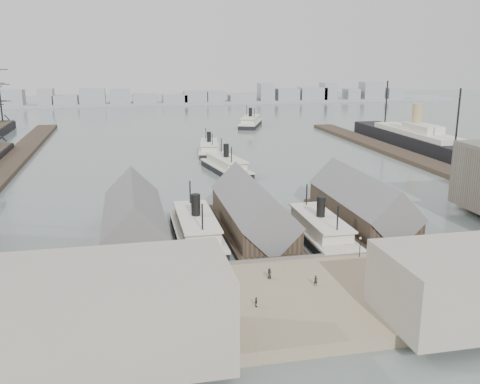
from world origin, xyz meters
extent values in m
plane|color=#576563|center=(0.00, 0.00, 0.00)|extent=(900.00, 900.00, 0.00)
cube|color=#837358|center=(0.00, -20.00, 1.00)|extent=(180.00, 30.00, 2.00)
cube|color=#59544C|center=(0.00, -5.20, 1.15)|extent=(180.00, 1.20, 2.30)
cube|color=#2D231C|center=(-68.00, 100.00, 0.80)|extent=(10.00, 220.00, 1.60)
cube|color=#2D231C|center=(78.00, 90.00, 0.80)|extent=(10.00, 180.00, 1.60)
cube|color=#2D231C|center=(-26.00, 16.00, 0.60)|extent=(14.00, 42.00, 1.20)
cube|color=#2D231C|center=(-26.00, 17.00, 3.70)|extent=(12.00, 36.00, 5.00)
cube|color=#59595B|center=(-26.00, 17.00, 6.30)|extent=(12.60, 37.00, 12.60)
cube|color=#2D231C|center=(0.00, 16.00, 0.60)|extent=(14.00, 42.00, 1.20)
cube|color=#2D231C|center=(0.00, 17.00, 3.70)|extent=(12.00, 36.00, 5.00)
cube|color=#59595B|center=(0.00, 17.00, 6.30)|extent=(12.60, 37.00, 12.60)
cube|color=#2D231C|center=(26.00, 16.00, 0.60)|extent=(14.00, 42.00, 1.20)
cube|color=#2D231C|center=(26.00, 17.00, 3.70)|extent=(12.00, 36.00, 5.00)
cube|color=#59595B|center=(26.00, 17.00, 6.30)|extent=(12.60, 37.00, 12.60)
cube|color=gray|center=(20.00, -32.00, 7.00)|extent=(24.00, 16.00, 10.00)
cube|color=gray|center=(-30.00, -32.00, 8.00)|extent=(30.00, 16.00, 12.00)
cylinder|color=black|center=(-45.00, -7.00, 3.80)|extent=(0.16, 0.16, 3.60)
sphere|color=beige|center=(-45.00, -7.00, 5.70)|extent=(0.44, 0.44, 0.44)
cylinder|color=black|center=(-15.00, -7.00, 3.80)|extent=(0.16, 0.16, 3.60)
sphere|color=beige|center=(-15.00, -7.00, 5.70)|extent=(0.44, 0.44, 0.44)
cylinder|color=black|center=(15.00, -7.00, 3.80)|extent=(0.16, 0.16, 3.60)
sphere|color=beige|center=(15.00, -7.00, 5.70)|extent=(0.44, 0.44, 0.44)
cube|color=gray|center=(0.00, 340.00, 1.00)|extent=(500.00, 40.00, 2.00)
cube|color=gray|center=(-107.98, 330.00, 6.62)|extent=(17.63, 14.00, 13.23)
cube|color=gray|center=(-83.49, 330.00, 6.79)|extent=(10.74, 14.00, 13.58)
cube|color=gray|center=(-69.86, 330.00, 4.32)|extent=(18.06, 14.00, 8.64)
cube|color=gray|center=(-49.92, 330.00, 6.64)|extent=(18.55, 14.00, 13.29)
cube|color=gray|center=(-29.70, 330.00, 6.24)|extent=(15.33, 14.00, 12.47)
cube|color=gray|center=(-11.29, 330.00, 4.36)|extent=(17.56, 14.00, 8.72)
cube|color=gray|center=(11.96, 330.00, 3.82)|extent=(18.76, 14.00, 7.63)
cube|color=gray|center=(27.85, 330.00, 5.17)|extent=(17.61, 14.00, 10.35)
cube|color=gray|center=(44.04, 330.00, 5.15)|extent=(13.38, 14.00, 10.30)
cube|color=gray|center=(65.61, 330.00, 3.38)|extent=(20.73, 14.00, 6.75)
cube|color=gray|center=(85.69, 330.00, 7.79)|extent=(11.51, 14.00, 15.57)
cube|color=gray|center=(103.47, 330.00, 5.63)|extent=(18.17, 14.00, 11.26)
cube|color=gray|center=(125.20, 330.00, 5.92)|extent=(21.81, 14.00, 11.83)
cube|color=gray|center=(139.05, 330.00, 7.75)|extent=(11.12, 14.00, 15.50)
cube|color=gray|center=(159.69, 330.00, 5.14)|extent=(10.90, 14.00, 10.29)
cube|color=gray|center=(177.90, 330.00, 7.86)|extent=(17.95, 14.00, 15.72)
cube|color=gray|center=(197.92, 330.00, 5.26)|extent=(14.21, 14.00, 10.51)
cube|color=black|center=(-13.00, 14.07, 0.98)|extent=(8.70, 30.46, 1.96)
cube|color=beige|center=(-13.00, 14.07, 2.39)|extent=(9.14, 30.46, 0.54)
cube|color=beige|center=(-13.00, 14.07, 3.92)|extent=(7.07, 21.76, 2.39)
cube|color=beige|center=(-13.00, 14.07, 5.44)|extent=(7.61, 23.93, 0.44)
cylinder|color=black|center=(-13.00, 14.07, 7.83)|extent=(1.96, 1.96, 4.90)
cylinder|color=black|center=(-13.00, 23.86, 7.61)|extent=(0.33, 0.33, 6.53)
cylinder|color=black|center=(-13.00, 4.28, 7.61)|extent=(0.33, 0.33, 6.53)
cube|color=black|center=(13.00, 8.69, 0.92)|extent=(8.20, 28.69, 1.84)
cube|color=beige|center=(13.00, 8.69, 2.25)|extent=(8.61, 28.69, 0.51)
cube|color=beige|center=(13.00, 8.69, 3.69)|extent=(6.66, 20.49, 2.25)
cube|color=beige|center=(13.00, 8.69, 5.12)|extent=(7.17, 22.54, 0.41)
cylinder|color=black|center=(13.00, 8.69, 7.38)|extent=(1.84, 1.84, 4.61)
cylinder|color=black|center=(13.00, 17.91, 7.17)|extent=(0.31, 0.31, 6.15)
cylinder|color=black|center=(13.00, -0.53, 7.17)|extent=(0.31, 0.31, 6.15)
cube|color=black|center=(5.77, 79.03, 0.93)|extent=(13.20, 29.95, 1.86)
cube|color=beige|center=(5.77, 79.03, 2.27)|extent=(13.60, 30.02, 0.52)
cube|color=beige|center=(5.77, 79.03, 3.72)|extent=(10.23, 21.53, 2.27)
cube|color=beige|center=(5.77, 79.03, 5.17)|extent=(11.10, 23.66, 0.41)
cylinder|color=black|center=(5.77, 79.03, 7.44)|extent=(1.86, 1.86, 4.65)
cylinder|color=black|center=(5.77, 88.34, 7.24)|extent=(0.31, 0.31, 6.20)
cylinder|color=black|center=(5.77, 69.73, 7.24)|extent=(0.31, 0.31, 6.20)
cube|color=black|center=(5.55, 114.88, 0.84)|extent=(11.55, 27.00, 1.68)
cube|color=beige|center=(5.55, 114.88, 2.05)|extent=(11.92, 27.06, 0.47)
cube|color=beige|center=(5.55, 114.88, 3.36)|extent=(8.98, 19.40, 2.05)
cube|color=beige|center=(5.55, 114.88, 4.67)|extent=(9.74, 21.32, 0.37)
cylinder|color=black|center=(5.55, 114.88, 6.72)|extent=(1.68, 1.68, 4.20)
cylinder|color=black|center=(5.55, 123.28, 6.54)|extent=(0.28, 0.28, 5.60)
cylinder|color=black|center=(5.55, 106.48, 6.54)|extent=(0.28, 0.28, 5.60)
cube|color=black|center=(40.28, 190.80, 0.98)|extent=(19.35, 31.48, 1.96)
cube|color=beige|center=(40.28, 190.80, 2.39)|extent=(19.75, 31.64, 0.54)
cube|color=beige|center=(40.28, 190.80, 3.91)|extent=(14.61, 22.80, 2.39)
cube|color=beige|center=(40.28, 190.80, 5.43)|extent=(15.92, 25.02, 0.43)
cylinder|color=black|center=(40.28, 190.80, 7.82)|extent=(1.96, 1.96, 4.89)
cylinder|color=black|center=(40.28, 200.57, 7.61)|extent=(0.33, 0.33, 6.52)
cylinder|color=black|center=(40.28, 181.02, 7.61)|extent=(0.33, 0.33, 6.52)
cube|color=black|center=(92.00, 107.90, 2.99)|extent=(12.94, 94.59, 5.97)
cube|color=beige|center=(92.00, 107.90, 6.97)|extent=(10.95, 54.76, 1.99)
cube|color=beige|center=(92.00, 102.92, 9.46)|extent=(7.97, 19.91, 2.99)
cylinder|color=tan|center=(92.00, 107.90, 13.94)|extent=(4.38, 4.38, 9.96)
imported|color=black|center=(-42.15, -16.79, 2.77)|extent=(1.56, 1.42, 1.55)
cube|color=#3F2D21|center=(-44.73, -17.12, 2.90)|extent=(2.77, 1.82, 0.25)
cylinder|color=black|center=(-44.64, -17.82, 2.55)|extent=(1.10, 0.22, 1.10)
cylinder|color=black|center=(-44.82, -16.43, 2.55)|extent=(1.10, 0.22, 1.10)
imported|color=black|center=(-15.75, -19.60, 2.80)|extent=(2.06, 1.31, 1.61)
cube|color=#3F2D21|center=(-18.27, -20.24, 2.90)|extent=(2.89, 2.09, 0.25)
cylinder|color=black|center=(-18.09, -20.92, 2.55)|extent=(1.09, 0.35, 1.10)
cylinder|color=black|center=(-18.44, -19.56, 2.55)|extent=(1.09, 0.35, 1.10)
imported|color=black|center=(22.38, -24.25, 2.80)|extent=(1.79, 1.93, 1.60)
cube|color=#3F2D21|center=(19.91, -23.43, 2.90)|extent=(2.94, 2.25, 0.25)
cylinder|color=black|center=(19.69, -24.09, 2.55)|extent=(1.07, 0.42, 1.10)
cylinder|color=black|center=(20.14, -22.77, 2.55)|extent=(1.07, 0.42, 1.10)
imported|color=black|center=(-34.73, -19.23, 2.91)|extent=(0.89, 0.69, 1.82)
imported|color=black|center=(-20.45, -13.09, 2.83)|extent=(1.14, 0.76, 1.65)
imported|color=black|center=(-8.82, -22.77, 2.79)|extent=(0.45, 0.95, 1.58)
imported|color=black|center=(-4.14, -13.05, 2.91)|extent=(1.03, 0.83, 1.82)
imported|color=black|center=(2.55, -17.45, 2.88)|extent=(0.65, 0.48, 1.77)
imported|color=black|center=(25.97, -10.50, 2.88)|extent=(1.05, 1.08, 1.76)
imported|color=black|center=(23.94, -23.83, 2.89)|extent=(1.30, 0.99, 1.79)
camera|label=1|loc=(-26.59, -94.11, 39.01)|focal=40.00mm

